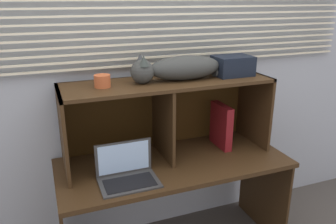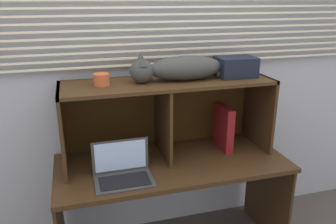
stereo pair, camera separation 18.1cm
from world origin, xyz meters
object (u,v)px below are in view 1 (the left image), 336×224
binder_upright (221,126)px  small_basket (102,81)px  cat (180,68)px  laptop (127,173)px  storage_box (233,66)px  book_stack (132,157)px

binder_upright → small_basket: 0.92m
binder_upright → small_basket: bearing=180.0°
cat → binder_upright: cat is taller
cat → laptop: bearing=-151.3°
laptop → binder_upright: 0.80m
small_basket → storage_box: bearing=0.0°
cat → book_stack: size_ratio=3.71×
cat → storage_box: cat is taller
cat → laptop: cat is taller
small_basket → binder_upright: bearing=0.0°
laptop → book_stack: (0.09, 0.24, -0.02)m
cat → small_basket: (-0.50, 0.00, -0.04)m
laptop → small_basket: (-0.07, 0.23, 0.51)m
storage_box → binder_upright: bearing=180.0°
laptop → storage_box: 1.01m
cat → laptop: size_ratio=2.38×
laptop → storage_box: bearing=16.0°
storage_box → laptop: bearing=-164.0°
binder_upright → small_basket: small_basket is taller
binder_upright → cat: bearing=-180.0°
small_basket → storage_box: storage_box is taller
book_stack → binder_upright: bearing=-0.2°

